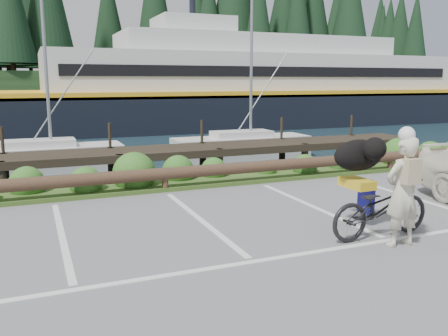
# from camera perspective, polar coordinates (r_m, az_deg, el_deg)

# --- Properties ---
(ground) EXTENTS (72.00, 72.00, 0.00)m
(ground) POSITION_cam_1_polar(r_m,az_deg,el_deg) (7.67, 2.20, -10.21)
(ground) COLOR slate
(harbor_backdrop) EXTENTS (170.00, 160.00, 30.00)m
(harbor_backdrop) POSITION_cam_1_polar(r_m,az_deg,el_deg) (85.10, -20.21, 8.03)
(harbor_backdrop) COLOR #172F39
(harbor_backdrop) RESTS_ON ground
(vegetation_strip) EXTENTS (34.00, 1.60, 0.10)m
(vegetation_strip) POSITION_cam_1_polar(r_m,az_deg,el_deg) (12.48, -7.93, -1.91)
(vegetation_strip) COLOR #3D5B21
(vegetation_strip) RESTS_ON ground
(log_rail) EXTENTS (32.00, 0.30, 0.60)m
(log_rail) POSITION_cam_1_polar(r_m,az_deg,el_deg) (11.83, -7.08, -2.83)
(log_rail) COLOR #443021
(log_rail) RESTS_ON ground
(bicycle) EXTENTS (2.06, 0.78, 1.07)m
(bicycle) POSITION_cam_1_polar(r_m,az_deg,el_deg) (8.70, 18.34, -4.52)
(bicycle) COLOR black
(bicycle) RESTS_ON ground
(cyclist) EXTENTS (0.68, 0.46, 1.84)m
(cyclist) POSITION_cam_1_polar(r_m,az_deg,el_deg) (8.28, 20.70, -2.69)
(cyclist) COLOR beige
(cyclist) RESTS_ON ground
(dog) EXTENTS (0.53, 1.02, 0.58)m
(dog) POSITION_cam_1_polar(r_m,az_deg,el_deg) (9.01, 15.86, 1.49)
(dog) COLOR black
(dog) RESTS_ON bicycle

